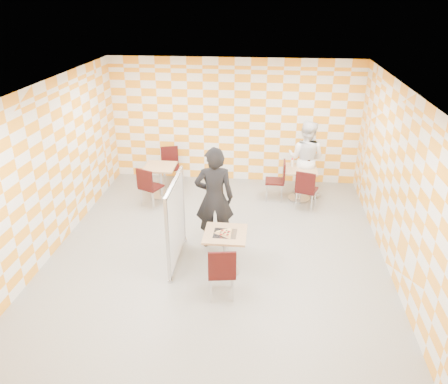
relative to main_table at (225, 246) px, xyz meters
name	(u,v)px	position (x,y,z in m)	size (l,w,h in m)	color
room_shell	(220,166)	(-0.20, 1.08, 0.99)	(7.00, 7.00, 7.00)	gray
main_table	(225,246)	(0.00, 0.00, 0.00)	(0.70, 0.70, 0.75)	tan
second_table	(300,178)	(1.41, 3.02, 0.00)	(0.70, 0.70, 0.75)	tan
empty_table	(160,176)	(-1.79, 2.83, 0.00)	(0.70, 0.70, 0.75)	tan
chair_main_front	(222,270)	(0.02, -0.75, 0.04)	(0.48, 0.49, 0.92)	#350B0A
chair_second_front	(306,187)	(1.49, 2.45, 0.04)	(0.53, 0.54, 0.92)	#350B0A
chair_second_side	(279,177)	(0.92, 2.94, 0.04)	(0.43, 0.42, 0.92)	#350B0A
chair_empty_near	(148,184)	(-1.92, 2.25, 0.04)	(0.56, 0.56, 0.92)	#350B0A
chair_empty_far	(170,163)	(-1.72, 3.60, 0.04)	(0.53, 0.54, 0.92)	#350B0A
partition	(176,222)	(-0.87, 0.23, 0.28)	(0.08, 1.38, 1.55)	white
man_dark	(214,198)	(-0.28, 0.84, 0.46)	(0.71, 0.47, 1.95)	black
man_white	(306,159)	(1.51, 3.30, 0.38)	(0.86, 0.67, 1.78)	white
pizza_on_foil	(225,233)	(0.00, -0.02, 0.26)	(0.40, 0.40, 0.04)	silver
sport_bottle	(292,163)	(1.20, 3.13, 0.33)	(0.06, 0.06, 0.20)	white
soda_bottle	(309,164)	(1.56, 3.07, 0.34)	(0.07, 0.07, 0.23)	black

